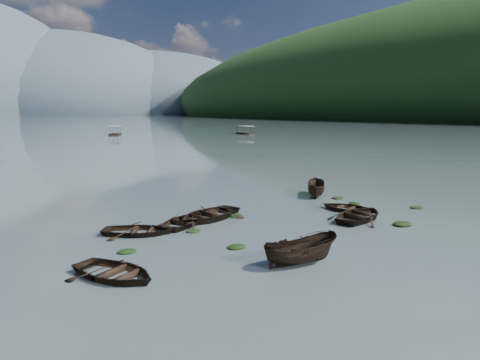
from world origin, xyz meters
TOP-DOWN VIEW (x-y plane):
  - ground_plane at (0.00, 0.00)m, footprint 2400.00×2400.00m
  - haze_mtn_c at (140.00, 900.00)m, footprint 520.00×520.00m
  - haze_mtn_d at (320.00, 900.00)m, footprint 520.00×520.00m
  - rowboat_0 at (-12.18, 2.75)m, footprint 4.67×5.19m
  - rowboat_1 at (-5.87, 9.16)m, footprint 5.08×4.77m
  - rowboat_2 at (-4.15, -0.18)m, footprint 4.16×1.91m
  - rowboat_3 at (5.77, 6.50)m, footprint 3.91×4.63m
  - rowboat_4 at (4.67, 4.23)m, footprint 5.51×4.65m
  - rowboat_6 at (-9.14, 8.64)m, footprint 5.10×4.73m
  - rowboat_7 at (-3.96, 9.63)m, footprint 5.98×5.11m
  - rowboat_8 at (7.60, 11.94)m, footprint 3.70×3.89m
  - weed_clump_0 at (-5.51, 3.44)m, footprint 1.05×0.86m
  - weed_clump_1 at (-6.15, 7.41)m, footprint 0.91×0.73m
  - weed_clump_2 at (5.80, 1.75)m, footprint 1.32×1.06m
  - weed_clump_3 at (7.90, 7.81)m, footprint 0.94×0.79m
  - weed_clump_4 at (10.79, 4.34)m, footprint 1.07×0.85m
  - weed_clump_5 at (-10.70, 5.77)m, footprint 1.00×0.81m
  - weed_clump_6 at (-2.06, 9.43)m, footprint 1.10×0.92m
  - weed_clump_7 at (8.30, 10.01)m, footprint 1.04×0.83m
  - pontoon_centre at (19.33, 114.71)m, footprint 5.51×7.37m
  - pontoon_right at (55.60, 98.35)m, footprint 3.31×6.62m

SIDE VIEW (x-z plane):
  - ground_plane at x=0.00m, z-range 0.00..0.00m
  - haze_mtn_c at x=140.00m, z-range -130.00..130.00m
  - haze_mtn_d at x=320.00m, z-range -110.00..110.00m
  - rowboat_0 at x=-12.18m, z-range -0.44..0.44m
  - rowboat_1 at x=-5.87m, z-range -0.43..0.43m
  - rowboat_2 at x=-4.15m, z-range -0.78..0.78m
  - rowboat_3 at x=5.77m, z-range -0.41..0.41m
  - rowboat_4 at x=4.67m, z-range -0.49..0.49m
  - rowboat_6 at x=-9.14m, z-range -0.43..0.43m
  - rowboat_7 at x=-3.96m, z-range -0.52..0.52m
  - rowboat_8 at x=7.60m, z-range -0.75..0.75m
  - weed_clump_0 at x=-5.51m, z-range -0.11..0.11m
  - weed_clump_1 at x=-6.15m, z-range -0.10..0.10m
  - weed_clump_2 at x=5.80m, z-range -0.14..0.14m
  - weed_clump_3 at x=7.90m, z-range -0.10..0.10m
  - weed_clump_4 at x=10.79m, z-range -0.11..0.11m
  - weed_clump_5 at x=-10.70m, z-range -0.11..0.11m
  - weed_clump_6 at x=-2.06m, z-range -0.11..0.11m
  - weed_clump_7 at x=8.30m, z-range -0.11..0.11m
  - pontoon_centre at x=19.33m, z-range -1.31..1.31m
  - pontoon_right at x=55.60m, z-range -1.22..1.22m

